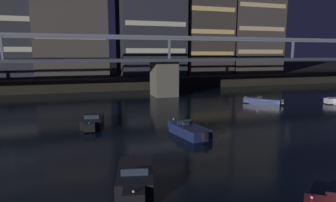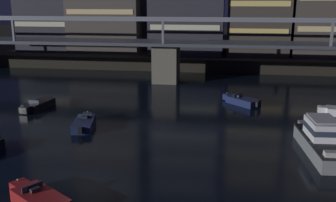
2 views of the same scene
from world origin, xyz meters
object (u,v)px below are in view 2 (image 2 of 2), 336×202
speedboat_near_right (38,105)px  speedboat_mid_right (84,123)px  river_bridge (166,51)px  speedboat_near_center (39,199)px  speedboat_mid_center (242,101)px  cabin_cruiser_near_left (322,140)px

speedboat_near_right → speedboat_mid_right: same height
river_bridge → speedboat_near_center: (-1.88, -36.70, -4.11)m
speedboat_near_center → speedboat_mid_center: same height
cabin_cruiser_near_left → speedboat_mid_center: 15.20m
speedboat_mid_center → speedboat_mid_right: (-15.18, -10.98, 0.00)m
cabin_cruiser_near_left → river_bridge: bearing=123.1°
speedboat_mid_center → cabin_cruiser_near_left: bearing=-67.4°
river_bridge → speedboat_mid_center: (10.76, -11.48, -4.11)m
speedboat_near_center → speedboat_mid_right: size_ratio=0.92×
speedboat_mid_right → speedboat_near_right: bearing=143.7°
river_bridge → cabin_cruiser_near_left: bearing=-56.9°
river_bridge → speedboat_mid_right: (-4.42, -22.45, -4.11)m
river_bridge → speedboat_near_center: 36.98m
speedboat_near_center → speedboat_mid_center: bearing=63.4°
cabin_cruiser_near_left → speedboat_near_right: cabin_cruiser_near_left is taller
speedboat_near_right → speedboat_mid_right: 9.38m
river_bridge → speedboat_near_center: size_ratio=19.83×
cabin_cruiser_near_left → speedboat_mid_right: (-21.02, 3.04, -0.64)m
speedboat_near_center → speedboat_near_right: size_ratio=0.91×
river_bridge → speedboat_near_right: size_ratio=18.14×
river_bridge → speedboat_near_right: bearing=-125.3°
cabin_cruiser_near_left → speedboat_near_right: 29.85m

